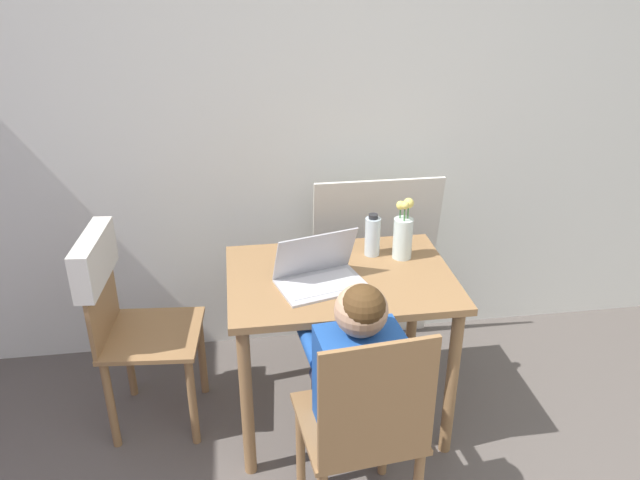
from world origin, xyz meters
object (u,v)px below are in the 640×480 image
object	(u,v)px
laptop	(319,272)
person_seated	(354,369)
water_bottle	(373,236)
chair_occupied	(364,431)
flower_vase	(403,234)
chair_spare	(119,301)

from	to	relation	value
laptop	person_seated	bearing A→B (deg)	-98.14
person_seated	water_bottle	world-z (taller)	person_seated
water_bottle	laptop	bearing A→B (deg)	-140.69
chair_occupied	laptop	distance (m)	0.66
person_seated	flower_vase	size ratio (longest dim) A/B	3.70
flower_vase	water_bottle	distance (m)	0.13
chair_occupied	water_bottle	size ratio (longest dim) A/B	4.80
chair_spare	laptop	distance (m)	0.85
chair_occupied	water_bottle	xyz separation A→B (m)	(0.20, 0.79, 0.35)
flower_vase	laptop	bearing A→B (deg)	-156.00
chair_spare	person_seated	distance (m)	1.07
laptop	chair_occupied	bearing A→B (deg)	-98.46
laptop	water_bottle	distance (m)	0.35
chair_occupied	chair_spare	bearing A→B (deg)	-45.39
laptop	flower_vase	xyz separation A→B (m)	(0.39, 0.17, 0.06)
chair_occupied	water_bottle	distance (m)	0.89
chair_spare	person_seated	bearing A→B (deg)	-119.84
flower_vase	water_bottle	size ratio (longest dim) A/B	1.43
flower_vase	chair_occupied	bearing A→B (deg)	-113.01
flower_vase	person_seated	bearing A→B (deg)	-117.95
water_bottle	flower_vase	bearing A→B (deg)	-20.06
chair_spare	flower_vase	world-z (taller)	flower_vase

